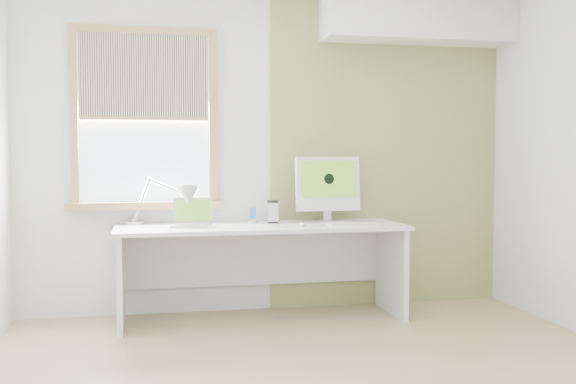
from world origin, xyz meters
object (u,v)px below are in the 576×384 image
object	(u,v)px
desk	(261,249)
external_drive	(273,212)
imac	(328,185)
desk_lamp	(178,200)
laptop	(192,219)

from	to	relation	value
desk	external_drive	distance (m)	0.32
desk	imac	bearing A→B (deg)	10.49
external_drive	imac	xyz separation A→B (m)	(0.45, -0.01, 0.20)
desk_lamp	laptop	xyz separation A→B (m)	(0.10, -0.11, -0.14)
laptop	external_drive	distance (m)	0.66
desk_lamp	imac	world-z (taller)	imac
desk_lamp	external_drive	distance (m)	0.75
desk_lamp	external_drive	xyz separation A→B (m)	(0.74, 0.04, -0.10)
desk_lamp	desk	bearing A→B (deg)	-6.49
desk	desk_lamp	distance (m)	0.74
desk_lamp	laptop	size ratio (longest dim) A/B	1.80
laptop	imac	bearing A→B (deg)	7.31
desk_lamp	imac	bearing A→B (deg)	1.62
external_drive	desk	bearing A→B (deg)	-136.15
laptop	external_drive	bearing A→B (deg)	12.93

